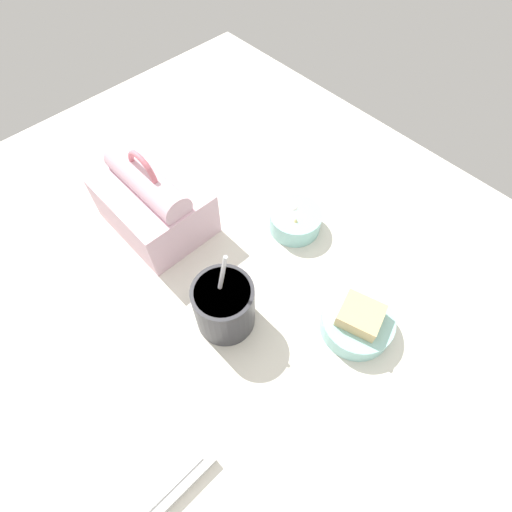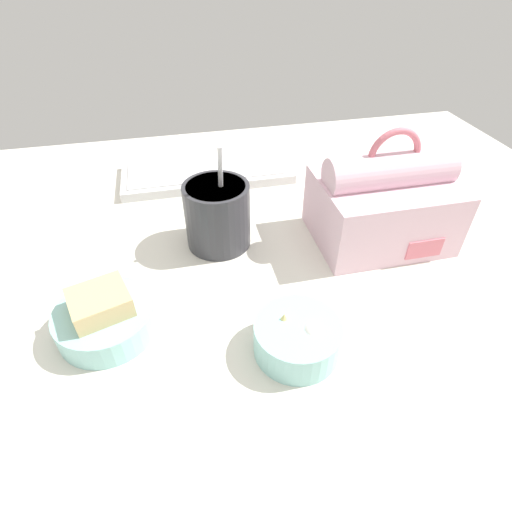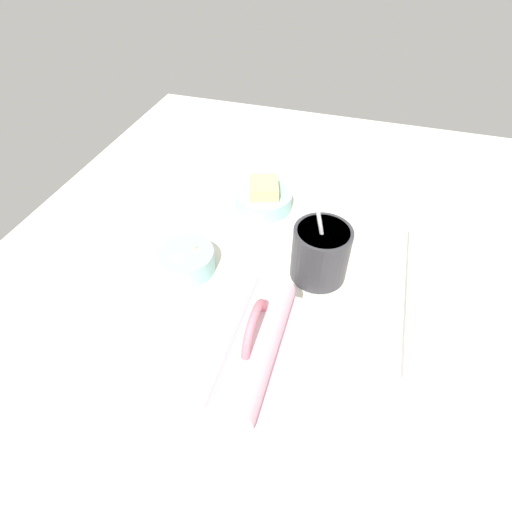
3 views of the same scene
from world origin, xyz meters
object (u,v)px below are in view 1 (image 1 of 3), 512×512
object	(u,v)px
soup_cup	(224,305)
bento_bowl_snacks	(295,220)
keyboard	(109,407)
lunch_bag	(153,202)
bento_bowl_sandwich	(357,322)

from	to	relation	value
soup_cup	bento_bowl_snacks	size ratio (longest dim) A/B	1.68
keyboard	bento_bowl_snacks	size ratio (longest dim) A/B	3.28
lunch_bag	bento_bowl_sandwich	distance (cm)	44.26
keyboard	bento_bowl_snacks	world-z (taller)	bento_bowl_snacks
lunch_bag	soup_cup	world-z (taller)	lunch_bag
soup_cup	bento_bowl_snacks	distance (cm)	24.61
keyboard	soup_cup	world-z (taller)	soup_cup
bento_bowl_snacks	soup_cup	bearing A→B (deg)	103.96
soup_cup	lunch_bag	bearing A→B (deg)	-9.29
bento_bowl_snacks	lunch_bag	bearing A→B (deg)	44.21
keyboard	bento_bowl_sandwich	distance (cm)	42.52
soup_cup	bento_bowl_sandwich	world-z (taller)	soup_cup
lunch_bag	bento_bowl_sandwich	world-z (taller)	lunch_bag
bento_bowl_snacks	keyboard	bearing A→B (deg)	96.00
bento_bowl_sandwich	bento_bowl_snacks	bearing A→B (deg)	-20.06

